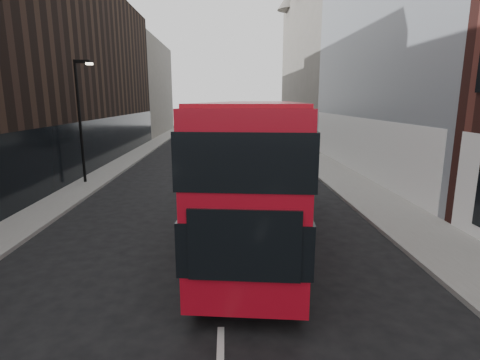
{
  "coord_description": "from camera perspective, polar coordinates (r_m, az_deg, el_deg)",
  "views": [
    {
      "loc": [
        0.15,
        -4.19,
        4.96
      ],
      "look_at": [
        0.57,
        7.23,
        2.5
      ],
      "focal_mm": 28.0,
      "sensor_mm": 36.0,
      "label": 1
    }
  ],
  "objects": [
    {
      "name": "car_b",
      "position": [
        29.95,
        -1.08,
        3.84
      ],
      "size": [
        1.68,
        3.93,
        1.26
      ],
      "primitive_type": "imported",
      "rotation": [
        0.0,
        0.0,
        -0.09
      ],
      "color": "gray",
      "rests_on": "ground"
    },
    {
      "name": "red_bus",
      "position": [
        13.3,
        2.3,
        2.41
      ],
      "size": [
        4.17,
        12.3,
        4.88
      ],
      "rotation": [
        0.0,
        0.0,
        -0.11
      ],
      "color": "#A50A19",
      "rests_on": "ground"
    },
    {
      "name": "grey_bus",
      "position": [
        44.84,
        0.59,
        8.25
      ],
      "size": [
        3.73,
        11.18,
        3.55
      ],
      "rotation": [
        0.0,
        0.0,
        -0.11
      ],
      "color": "black",
      "rests_on": "ground"
    },
    {
      "name": "building_modern_block",
      "position": [
        28.06,
        23.39,
        21.36
      ],
      "size": [
        5.03,
        22.0,
        20.0
      ],
      "color": "#999DA3",
      "rests_on": "ground"
    },
    {
      "name": "building_victorian",
      "position": [
        49.7,
        11.45,
        17.35
      ],
      "size": [
        6.5,
        24.0,
        21.0
      ],
      "color": "#67625A",
      "rests_on": "ground"
    },
    {
      "name": "building_left_mid",
      "position": [
        36.17,
        -21.65,
        14.56
      ],
      "size": [
        5.0,
        24.0,
        14.0
      ],
      "primitive_type": "cube",
      "color": "black",
      "rests_on": "ground"
    },
    {
      "name": "car_c",
      "position": [
        28.53,
        -0.25,
        3.5
      ],
      "size": [
        2.11,
        4.7,
        1.34
      ],
      "primitive_type": "imported",
      "rotation": [
        0.0,
        0.0,
        -0.05
      ],
      "color": "black",
      "rests_on": "ground"
    },
    {
      "name": "car_a",
      "position": [
        20.67,
        6.61,
        0.42
      ],
      "size": [
        2.45,
        4.82,
        1.57
      ],
      "primitive_type": "imported",
      "rotation": [
        0.0,
        0.0,
        -0.13
      ],
      "color": "black",
      "rests_on": "ground"
    },
    {
      "name": "sidewalk_left",
      "position": [
        30.7,
        -17.52,
        2.43
      ],
      "size": [
        2.0,
        80.0,
        0.15
      ],
      "primitive_type": "cube",
      "color": "slate",
      "rests_on": "ground"
    },
    {
      "name": "sidewalk_right",
      "position": [
        30.5,
        11.85,
        2.68
      ],
      "size": [
        3.0,
        80.0,
        0.15
      ],
      "primitive_type": "cube",
      "color": "slate",
      "rests_on": "ground"
    },
    {
      "name": "street_lamp",
      "position": [
        23.73,
        -23.11,
        9.32
      ],
      "size": [
        1.06,
        0.22,
        7.0
      ],
      "color": "black",
      "rests_on": "sidewalk_left"
    },
    {
      "name": "building_left_far",
      "position": [
        57.4,
        -14.24,
        13.33
      ],
      "size": [
        5.0,
        20.0,
        13.0
      ],
      "primitive_type": "cube",
      "color": "#67625A",
      "rests_on": "ground"
    }
  ]
}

